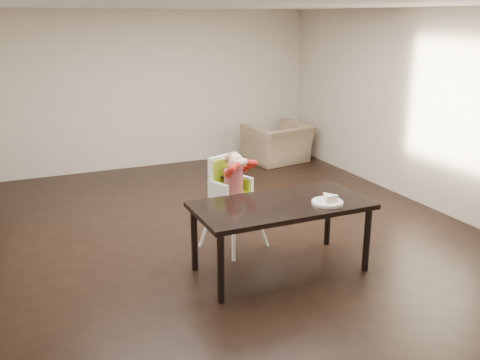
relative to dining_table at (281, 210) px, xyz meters
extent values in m
plane|color=black|center=(-0.15, 1.13, -0.67)|extent=(7.00, 7.00, 0.00)
cube|color=beige|center=(-0.15, 4.63, 0.68)|extent=(6.00, 0.02, 2.70)
cube|color=beige|center=(-0.15, -2.37, 0.68)|extent=(6.00, 0.02, 2.70)
cube|color=beige|center=(2.85, 1.13, 0.68)|extent=(0.02, 7.00, 2.70)
cube|color=white|center=(-0.15, 1.13, 2.03)|extent=(6.00, 7.00, 0.02)
cube|color=black|center=(0.00, 0.00, 0.05)|extent=(1.80, 0.90, 0.05)
cylinder|color=black|center=(-0.82, -0.37, -0.32)|extent=(0.07, 0.07, 0.70)
cylinder|color=black|center=(0.82, -0.37, -0.32)|extent=(0.07, 0.07, 0.70)
cylinder|color=black|center=(-0.82, 0.37, -0.32)|extent=(0.07, 0.07, 0.70)
cylinder|color=black|center=(0.82, 0.37, -0.32)|extent=(0.07, 0.07, 0.70)
cylinder|color=white|center=(-0.33, 0.48, -0.37)|extent=(0.06, 0.06, 0.60)
cylinder|color=white|center=(0.07, 0.63, -0.37)|extent=(0.06, 0.06, 0.60)
cylinder|color=white|center=(-0.49, 0.88, -0.37)|extent=(0.06, 0.06, 0.60)
cylinder|color=white|center=(-0.09, 1.03, -0.37)|extent=(0.06, 0.06, 0.60)
cube|color=white|center=(-0.21, 0.75, -0.07)|extent=(0.54, 0.52, 0.05)
cube|color=#99C319|center=(-0.21, 0.75, -0.03)|extent=(0.44, 0.42, 0.03)
cube|color=white|center=(-0.27, 0.91, 0.17)|extent=(0.42, 0.21, 0.45)
cube|color=#99C319|center=(-0.26, 0.88, 0.16)|extent=(0.35, 0.15, 0.41)
cube|color=black|center=(-0.29, 0.78, 0.16)|extent=(0.10, 0.19, 0.02)
cube|color=black|center=(-0.16, 0.83, 0.16)|extent=(0.10, 0.19, 0.02)
cylinder|color=red|center=(-0.21, 0.75, 0.13)|extent=(0.32, 0.32, 0.29)
sphere|color=beige|center=(-0.20, 0.73, 0.36)|extent=(0.25, 0.25, 0.19)
ellipsoid|color=brown|center=(-0.21, 0.76, 0.38)|extent=(0.25, 0.25, 0.15)
sphere|color=beige|center=(-0.20, 0.63, 0.37)|extent=(0.11, 0.11, 0.09)
sphere|color=beige|center=(-0.13, 0.65, 0.37)|extent=(0.11, 0.11, 0.09)
cylinder|color=white|center=(0.42, -0.21, 0.09)|extent=(0.40, 0.40, 0.02)
torus|color=white|center=(0.42, -0.21, 0.10)|extent=(0.40, 0.40, 0.02)
imported|color=#977E60|center=(2.05, 3.93, -0.20)|extent=(1.18, 0.88, 0.94)
camera|label=1|loc=(-2.47, -4.53, 1.90)|focal=40.00mm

